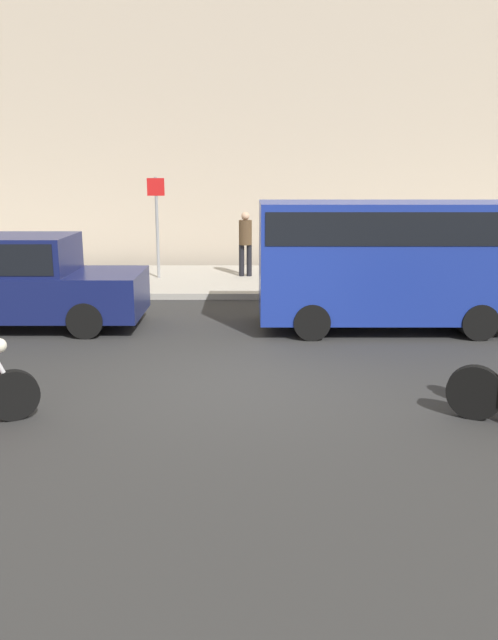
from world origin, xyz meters
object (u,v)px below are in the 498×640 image
at_px(pedestrian_bystander, 246,239).
at_px(parked_van_cobalt_blue, 389,256).
at_px(street_sign_post, 158,217).
at_px(parked_sedan_navy, 14,281).

bearing_deg(pedestrian_bystander, parked_van_cobalt_blue, -62.68).
xyz_separation_m(parked_van_cobalt_blue, street_sign_post, (-4.90, 4.85, 0.35)).
relative_size(parked_van_cobalt_blue, pedestrian_bystander, 2.78).
bearing_deg(parked_van_cobalt_blue, street_sign_post, 135.31).
distance_m(parked_sedan_navy, street_sign_post, 5.27).
bearing_deg(pedestrian_bystander, parked_sedan_navy, -130.40).
bearing_deg(street_sign_post, pedestrian_bystander, 6.25).
bearing_deg(parked_van_cobalt_blue, pedestrian_bystander, 117.32).
height_order(parked_sedan_navy, pedestrian_bystander, pedestrian_bystander).
relative_size(street_sign_post, pedestrian_bystander, 1.53).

